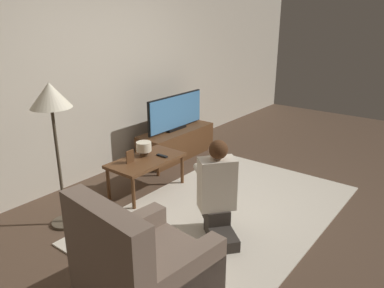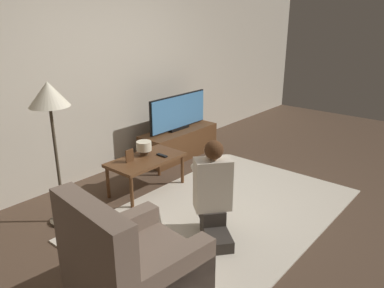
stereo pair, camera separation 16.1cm
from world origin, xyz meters
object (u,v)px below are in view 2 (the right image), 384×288
object	(u,v)px
armchair	(132,273)
tv	(178,112)
table_lamp	(144,147)
person_kneeling	(213,190)
coffee_table	(146,162)
floor_lamp	(50,105)

from	to	relation	value
armchair	tv	bearing A→B (deg)	-48.05
table_lamp	armchair	bearing A→B (deg)	-135.61
armchair	person_kneeling	xyz separation A→B (m)	(1.13, 0.15, 0.17)
armchair	person_kneeling	distance (m)	1.15
armchair	table_lamp	bearing A→B (deg)	-39.52
armchair	coffee_table	bearing A→B (deg)	-40.19
coffee_table	table_lamp	xyz separation A→B (m)	(0.06, 0.09, 0.15)
coffee_table	table_lamp	distance (m)	0.19
table_lamp	person_kneeling	bearing A→B (deg)	-103.46
table_lamp	coffee_table	bearing A→B (deg)	-124.13
person_kneeling	armchair	bearing A→B (deg)	46.76
armchair	person_kneeling	size ratio (longest dim) A/B	1.00
coffee_table	armchair	world-z (taller)	armchair
coffee_table	person_kneeling	world-z (taller)	person_kneeling
floor_lamp	armchair	size ratio (longest dim) A/B	1.55
floor_lamp	armchair	xyz separation A→B (m)	(-0.33, -1.44, -0.93)
tv	floor_lamp	world-z (taller)	floor_lamp
tv	coffee_table	xyz separation A→B (m)	(-1.11, -0.48, -0.30)
tv	coffee_table	world-z (taller)	tv
person_kneeling	tv	bearing A→B (deg)	-89.94
tv	table_lamp	bearing A→B (deg)	-159.54
floor_lamp	armchair	bearing A→B (deg)	-102.95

